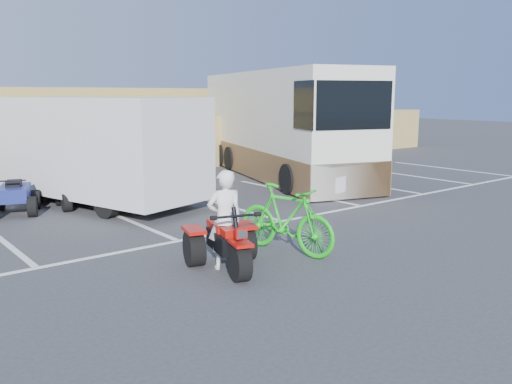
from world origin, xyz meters
TOP-DOWN VIEW (x-y plane):
  - ground at (0.00, 0.00)m, footprint 100.00×100.00m
  - parking_stripes at (0.87, 4.07)m, footprint 28.00×5.16m
  - grass_embankment at (0.00, 15.48)m, footprint 40.00×8.50m
  - red_trike_atv at (-0.28, 0.33)m, footprint 1.61×1.88m
  - rider at (-0.23, 0.48)m, footprint 0.69×0.55m
  - green_dirt_bike at (1.14, 0.53)m, footprint 0.99×2.15m
  - cargo_trailer at (0.27, 6.88)m, footprint 3.92×6.35m
  - rv_motorhome at (7.24, 7.71)m, footprint 5.37×10.11m
  - quad_atv_blue at (-1.81, 6.97)m, footprint 1.47×1.67m
  - quad_atv_green at (-0.32, 6.82)m, footprint 1.13×1.40m

SIDE VIEW (x-z plane):
  - ground at x=0.00m, z-range 0.00..0.00m
  - red_trike_atv at x=-0.28m, z-range -0.52..0.52m
  - quad_atv_blue at x=-1.81m, z-range -0.45..0.45m
  - quad_atv_green at x=-0.32m, z-range -0.42..0.42m
  - parking_stripes at x=0.87m, z-range 0.00..0.01m
  - green_dirt_bike at x=1.14m, z-range 0.00..1.25m
  - rider at x=-0.23m, z-range 0.00..1.65m
  - grass_embankment at x=0.00m, z-range -0.13..2.97m
  - cargo_trailer at x=0.27m, z-range 0.11..2.88m
  - rv_motorhome at x=7.24m, z-range -0.23..3.30m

